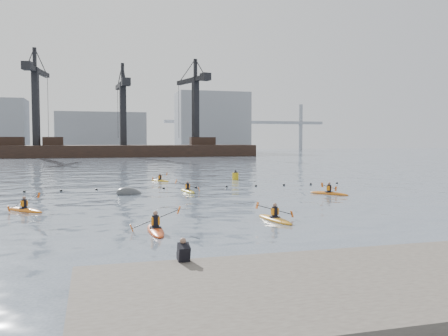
{
  "coord_description": "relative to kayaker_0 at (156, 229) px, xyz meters",
  "views": [
    {
      "loc": [
        -8.37,
        -20.99,
        4.5
      ],
      "look_at": [
        -0.64,
        6.61,
        2.8
      ],
      "focal_mm": 38.0,
      "sensor_mm": 36.0,
      "label": 1
    }
  ],
  "objects": [
    {
      "name": "kayaker_2",
      "position": [
        -7.14,
        9.0,
        -0.01
      ],
      "size": [
        2.78,
        2.95,
        1.19
      ],
      "rotation": [
        0.0,
        0.0,
        0.74
      ],
      "color": "orange",
      "rests_on": "ground"
    },
    {
      "name": "float_line",
      "position": [
        4.9,
        20.41,
        -0.08
      ],
      "size": [
        33.24,
        0.73,
        0.24
      ],
      "color": "black",
      "rests_on": "ground"
    },
    {
      "name": "kayaker_1",
      "position": [
        6.84,
        1.38,
        -0.0
      ],
      "size": [
        2.39,
        3.57,
        1.23
      ],
      "rotation": [
        0.0,
        0.0,
        0.14
      ],
      "color": "#C47D17",
      "rests_on": "ground"
    },
    {
      "name": "mooring_buoy",
      "position": [
        0.01,
        16.6,
        -0.11
      ],
      "size": [
        2.77,
        2.08,
        1.58
      ],
      "primitive_type": "ellipsoid",
      "rotation": [
        0.0,
        0.21,
        0.34
      ],
      "color": "#393B3E",
      "rests_on": "ground"
    },
    {
      "name": "kayaker_5",
      "position": [
        4.2,
        28.52,
        -0.02
      ],
      "size": [
        2.04,
        2.92,
        1.0
      ],
      "rotation": [
        0.0,
        0.0,
        0.53
      ],
      "color": "gold",
      "rests_on": "ground"
    },
    {
      "name": "kayaker_4",
      "position": [
        15.97,
        12.17,
        -0.0
      ],
      "size": [
        2.51,
        3.38,
        1.18
      ],
      "rotation": [
        0.0,
        0.0,
        3.71
      ],
      "color": "#C16012",
      "rests_on": "ground"
    },
    {
      "name": "ground",
      "position": [
        5.4,
        -2.13,
        -0.11
      ],
      "size": [
        400.0,
        400.0,
        0.0
      ],
      "primitive_type": "plane",
      "color": "#3E4B5A",
      "rests_on": "ground"
    },
    {
      "name": "nav_buoy",
      "position": [
        12.72,
        28.1,
        0.29
      ],
      "size": [
        0.72,
        0.72,
        1.31
      ],
      "color": "yellow",
      "rests_on": "ground"
    },
    {
      "name": "quay",
      "position": [
        5.39,
        -11.12,
        -0.11
      ],
      "size": [
        18.0,
        7.12,
        1.77
      ],
      "color": "#4C443D",
      "rests_on": "ground"
    },
    {
      "name": "kayaker_0",
      "position": [
        0.0,
        0.0,
        0.0
      ],
      "size": [
        2.51,
        3.65,
        1.35
      ],
      "rotation": [
        0.0,
        0.0,
        -0.02
      ],
      "color": "#D44313",
      "rests_on": "ground"
    },
    {
      "name": "barge_pier",
      "position": [
        5.17,
        107.87,
        1.78
      ],
      "size": [
        72.0,
        19.3,
        29.5
      ],
      "color": "black",
      "rests_on": "ground"
    },
    {
      "name": "kayaker_3",
      "position": [
        5.05,
        17.3,
        -0.01
      ],
      "size": [
        2.25,
        3.32,
        1.23
      ],
      "rotation": [
        0.0,
        0.0,
        0.12
      ],
      "color": "gold",
      "rests_on": "ground"
    },
    {
      "name": "skyline",
      "position": [
        7.63,
        148.15,
        9.14
      ],
      "size": [
        141.0,
        28.0,
        22.0
      ],
      "color": "gray",
      "rests_on": "ground"
    }
  ]
}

